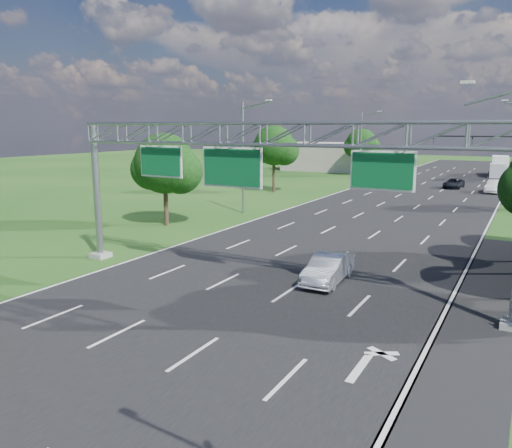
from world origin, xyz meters
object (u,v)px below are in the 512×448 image
Objects in this scene: silver_sedan at (328,268)px; box_truck at (499,167)px; sign_gantry at (265,147)px; traffic_signal at (500,147)px.

box_truck is (3.88, 66.77, 0.80)m from silver_sedan.
sign_gantry is 2.74× the size of box_truck.
silver_sedan is 66.89m from box_truck.
silver_sedan is (-4.58, -50.90, -4.44)m from traffic_signal.
sign_gantry is 7.00m from silver_sedan.
box_truck is (-0.70, 15.88, -3.64)m from traffic_signal.
traffic_signal is 2.75× the size of silver_sedan.
sign_gantry is at bearing -99.63° from box_truck.
box_truck is (6.45, 68.88, -5.36)m from sign_gantry.
sign_gantry reaches higher than silver_sedan.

